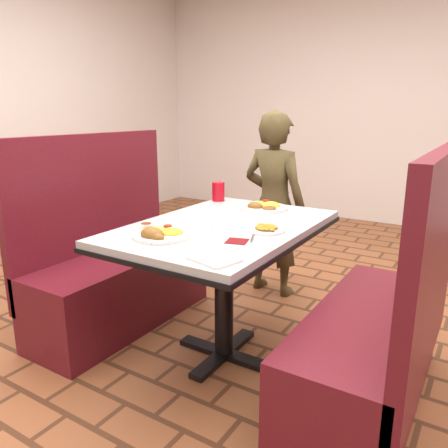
{
  "coord_description": "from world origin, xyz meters",
  "views": [
    {
      "loc": [
        1.14,
        -1.82,
        1.31
      ],
      "look_at": [
        0.0,
        0.0,
        0.75
      ],
      "focal_mm": 35.0,
      "sensor_mm": 36.0,
      "label": 1
    }
  ],
  "objects": [
    {
      "name": "red_tumbler",
      "position": [
        -0.34,
        0.48,
        0.81
      ],
      "size": [
        0.08,
        0.08,
        0.12
      ],
      "primitive_type": "cylinder",
      "color": "red",
      "rests_on": "dining_table"
    },
    {
      "name": "knife_utensil",
      "position": [
        -0.09,
        -0.4,
        0.76
      ],
      "size": [
        0.04,
        0.17,
        0.0
      ],
      "primitive_type": "cube",
      "rotation": [
        0.0,
        0.0,
        0.2
      ],
      "color": "silver",
      "rests_on": "dining_table"
    },
    {
      "name": "booth_bench_left",
      "position": [
        -0.8,
        0.0,
        0.33
      ],
      "size": [
        0.47,
        1.2,
        1.17
      ],
      "color": "maroon",
      "rests_on": "ground"
    },
    {
      "name": "far_dinner_plate",
      "position": [
        0.01,
        0.42,
        0.78
      ],
      "size": [
        0.28,
        0.28,
        0.07
      ],
      "rotation": [
        0.0,
        0.0,
        0.25
      ],
      "color": "white",
      "rests_on": "dining_table"
    },
    {
      "name": "diner_person",
      "position": [
        -0.18,
        0.96,
        0.66
      ],
      "size": [
        0.5,
        0.35,
        1.31
      ],
      "primitive_type": "imported",
      "rotation": [
        0.0,
        0.0,
        3.07
      ],
      "color": "brown",
      "rests_on": "ground"
    },
    {
      "name": "dining_table",
      "position": [
        0.0,
        0.0,
        0.65
      ],
      "size": [
        0.81,
        1.21,
        0.75
      ],
      "color": "silver",
      "rests_on": "ground"
    },
    {
      "name": "near_dinner_plate",
      "position": [
        -0.12,
        -0.35,
        0.78
      ],
      "size": [
        0.26,
        0.26,
        0.08
      ],
      "rotation": [
        0.0,
        0.0,
        0.3
      ],
      "color": "white",
      "rests_on": "dining_table"
    },
    {
      "name": "plantain_plate",
      "position": [
        0.24,
        -0.01,
        0.76
      ],
      "size": [
        0.18,
        0.18,
        0.03
      ],
      "rotation": [
        0.0,
        0.0,
        0.3
      ],
      "color": "white",
      "rests_on": "dining_table"
    },
    {
      "name": "maroon_napkin",
      "position": [
        0.21,
        -0.23,
        0.75
      ],
      "size": [
        0.11,
        0.11,
        0.0
      ],
      "primitive_type": "cube",
      "rotation": [
        0.0,
        0.0,
        0.27
      ],
      "color": "#610E11",
      "rests_on": "dining_table"
    },
    {
      "name": "lettuce_shreds",
      "position": [
        0.04,
        0.06,
        0.75
      ],
      "size": [
        0.28,
        0.32,
        0.0
      ],
      "primitive_type": null,
      "color": "#90C54F",
      "rests_on": "dining_table"
    },
    {
      "name": "paper_napkin",
      "position": [
        0.26,
        -0.49,
        0.76
      ],
      "size": [
        0.21,
        0.18,
        0.01
      ],
      "primitive_type": "cube",
      "rotation": [
        0.0,
        0.0,
        -0.26
      ],
      "color": "white",
      "rests_on": "dining_table"
    },
    {
      "name": "fork_utensil",
      "position": [
        -0.06,
        -0.37,
        0.76
      ],
      "size": [
        0.07,
        0.14,
        0.0
      ],
      "primitive_type": "cube",
      "rotation": [
        0.0,
        0.0,
        -0.44
      ],
      "color": "silver",
      "rests_on": "dining_table"
    },
    {
      "name": "booth_bench_right",
      "position": [
        0.8,
        0.0,
        0.33
      ],
      "size": [
        0.47,
        1.2,
        1.17
      ],
      "color": "maroon",
      "rests_on": "ground"
    },
    {
      "name": "spoon_utensil",
      "position": [
        0.25,
        -0.16,
        0.75
      ],
      "size": [
        0.05,
        0.11,
        0.0
      ],
      "primitive_type": "cube",
      "rotation": [
        0.0,
        0.0,
        0.4
      ],
      "color": "silver",
      "rests_on": "dining_table"
    }
  ]
}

